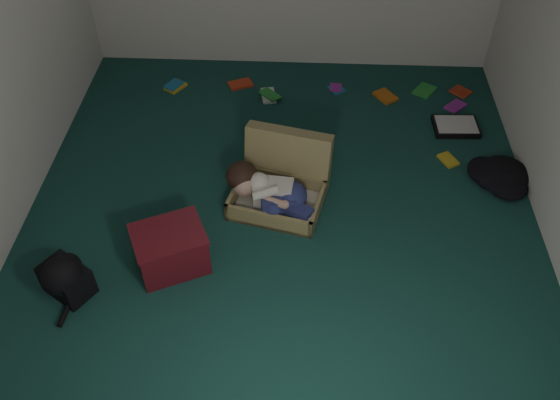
{
  "coord_description": "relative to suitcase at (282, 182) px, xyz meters",
  "views": [
    {
      "loc": [
        0.14,
        -3.17,
        3.39
      ],
      "look_at": [
        0.0,
        -0.15,
        0.35
      ],
      "focal_mm": 38.0,
      "sensor_mm": 36.0,
      "label": 1
    }
  ],
  "objects": [
    {
      "name": "book_scatter",
      "position": [
        0.74,
        1.31,
        -0.14
      ],
      "size": [
        3.04,
        1.29,
        0.02
      ],
      "color": "gold",
      "rests_on": "floor"
    },
    {
      "name": "clothing_pile",
      "position": [
        1.7,
        0.25,
        -0.08
      ],
      "size": [
        0.46,
        0.39,
        0.14
      ],
      "primitive_type": null,
      "rotation": [
        0.0,
        0.0,
        0.06
      ],
      "color": "black",
      "rests_on": "floor"
    },
    {
      "name": "person",
      "position": [
        -0.09,
        -0.16,
        0.04
      ],
      "size": [
        0.72,
        0.49,
        0.32
      ],
      "rotation": [
        0.0,
        0.0,
        -0.24
      ],
      "color": "white",
      "rests_on": "suitcase"
    },
    {
      "name": "maroon_bin",
      "position": [
        -0.75,
        -0.75,
        0.02
      ],
      "size": [
        0.61,
        0.56,
        0.34
      ],
      "rotation": [
        0.0,
        0.0,
        0.43
      ],
      "color": "#5A121A",
      "rests_on": "floor"
    },
    {
      "name": "paper_tray",
      "position": [
        1.55,
        0.95,
        -0.13
      ],
      "size": [
        0.41,
        0.32,
        0.06
      ],
      "rotation": [
        0.0,
        0.0,
        0.04
      ],
      "color": "black",
      "rests_on": "floor"
    },
    {
      "name": "backpack",
      "position": [
        -1.44,
        -1.02,
        -0.03
      ],
      "size": [
        0.53,
        0.51,
        0.25
      ],
      "primitive_type": null,
      "rotation": [
        0.0,
        0.0,
        -0.59
      ],
      "color": "black",
      "rests_on": "floor"
    },
    {
      "name": "suitcase",
      "position": [
        0.0,
        0.0,
        0.0
      ],
      "size": [
        0.84,
        0.82,
        0.51
      ],
      "rotation": [
        0.0,
        0.0,
        -0.24
      ],
      "color": "tan",
      "rests_on": "floor"
    },
    {
      "name": "floor",
      "position": [
        0.01,
        -0.25,
        -0.15
      ],
      "size": [
        4.5,
        4.5,
        0.0
      ],
      "primitive_type": "plane",
      "color": "#164039",
      "rests_on": "ground"
    }
  ]
}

